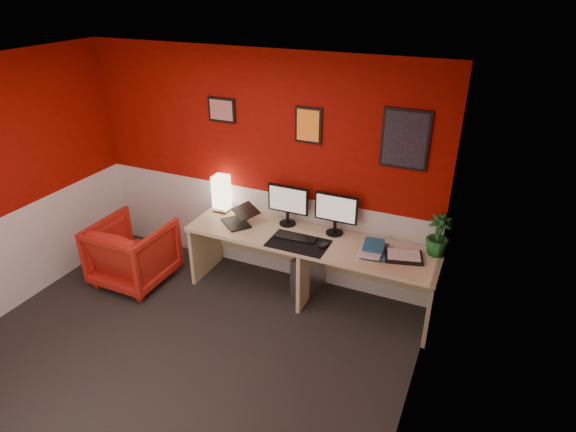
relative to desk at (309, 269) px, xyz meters
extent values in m
cube|color=black|center=(-0.75, -1.41, -0.36)|extent=(4.00, 3.50, 0.01)
cube|color=white|center=(-0.75, -1.41, 2.13)|extent=(4.00, 3.50, 0.01)
cube|color=#9A0F06|center=(-0.75, 0.34, 0.89)|extent=(4.00, 0.01, 2.50)
cube|color=#9A0F06|center=(1.25, -1.41, 0.89)|extent=(0.01, 3.50, 2.50)
cube|color=silver|center=(-0.75, 0.34, 0.14)|extent=(4.00, 0.01, 1.00)
cube|color=silver|center=(-2.74, -1.41, 0.14)|extent=(0.01, 3.50, 1.00)
cube|color=silver|center=(1.25, -1.41, 0.14)|extent=(0.01, 3.50, 1.00)
cube|color=#D1B986|center=(0.00, 0.00, 0.00)|extent=(2.60, 0.65, 0.73)
cube|color=#FFE5B2|center=(-1.14, 0.20, 0.56)|extent=(0.16, 0.16, 0.40)
cube|color=black|center=(-0.84, -0.02, 0.47)|extent=(0.40, 0.39, 0.22)
cube|color=black|center=(-0.33, 0.20, 0.66)|extent=(0.45, 0.06, 0.58)
cube|color=black|center=(0.20, 0.21, 0.66)|extent=(0.45, 0.06, 0.58)
cube|color=black|center=(-0.07, -0.13, 0.37)|extent=(0.60, 0.38, 0.01)
cube|color=black|center=(-0.13, -0.06, 0.38)|extent=(0.43, 0.17, 0.02)
cube|color=black|center=(0.19, -0.10, 0.39)|extent=(0.08, 0.11, 0.03)
imported|color=#1F5F91|center=(0.56, -0.01, 0.38)|extent=(0.28, 0.35, 0.03)
imported|color=silver|center=(0.54, -0.04, 0.40)|extent=(0.23, 0.31, 0.02)
imported|color=#1F5F91|center=(0.55, 0.02, 0.43)|extent=(0.23, 0.29, 0.02)
cube|color=black|center=(0.95, 0.02, 0.38)|extent=(0.40, 0.33, 0.03)
imported|color=#19591E|center=(1.21, 0.22, 0.57)|extent=(0.26, 0.26, 0.40)
cube|color=#99999E|center=(-0.05, 0.15, -0.14)|extent=(0.27, 0.48, 0.45)
imported|color=red|center=(-1.92, -0.47, 0.00)|extent=(0.78, 0.80, 0.72)
cube|color=red|center=(-1.15, 0.33, 1.49)|extent=(0.32, 0.02, 0.26)
cube|color=orange|center=(-0.17, 0.33, 1.44)|extent=(0.28, 0.02, 0.36)
cube|color=black|center=(0.79, 0.33, 1.42)|extent=(0.44, 0.02, 0.56)
camera|label=1|loc=(1.52, -3.95, 2.77)|focal=29.91mm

